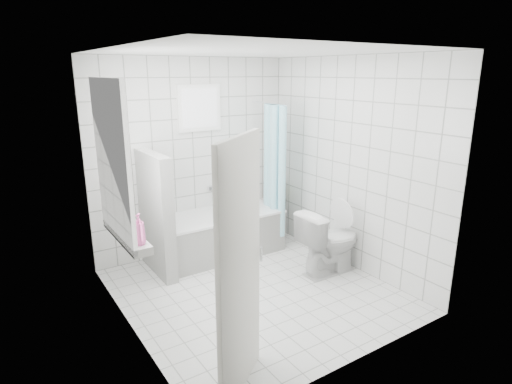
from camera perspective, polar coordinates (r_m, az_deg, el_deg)
ground at (r=5.01m, az=-0.17°, el=-13.01°), size 3.00×3.00×0.00m
ceiling at (r=4.39m, az=-0.20°, el=18.24°), size 3.00×3.00×0.00m
wall_back at (r=5.81m, az=-8.34°, el=4.59°), size 2.80×0.02×2.60m
wall_front at (r=3.42m, az=13.72°, el=-3.62°), size 2.80×0.02×2.60m
wall_left at (r=3.97m, az=-17.37°, el=-1.23°), size 0.02×3.00×2.60m
wall_right at (r=5.40m, az=12.37°, el=3.54°), size 0.02×3.00×2.60m
window_left at (r=4.19m, az=-18.29°, el=3.81°), size 0.01×0.90×1.40m
window_back at (r=5.72m, az=-7.48°, el=11.03°), size 0.50×0.01×0.50m
window_sill at (r=4.40m, az=-16.90°, el=-5.57°), size 0.18×1.02×0.08m
door at (r=3.18m, az=-2.16°, el=-10.60°), size 0.65×0.53×2.00m
bathtub at (r=5.84m, az=-4.79°, el=-5.55°), size 1.67×0.77×0.58m
partition_wall at (r=5.30m, az=-13.20°, el=-2.91°), size 0.15×0.85×1.50m
tiled_ledge at (r=6.60m, az=2.50°, el=-3.12°), size 0.40×0.24×0.55m
toilet at (r=5.34m, az=9.80°, el=-6.50°), size 0.80×0.46×0.82m
curtain_rod at (r=5.85m, az=1.74°, el=11.74°), size 0.02×0.80×0.02m
shower_curtain at (r=5.87m, az=2.40°, el=2.87°), size 0.14×0.48×1.78m
tub_faucet at (r=6.00m, az=-5.62°, el=0.61°), size 0.18×0.06×0.06m
sill_bottles at (r=4.32m, az=-16.82°, el=-3.56°), size 0.16×0.79×0.33m
ledge_bottles at (r=6.47m, az=2.74°, el=0.17°), size 0.16×0.19×0.27m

